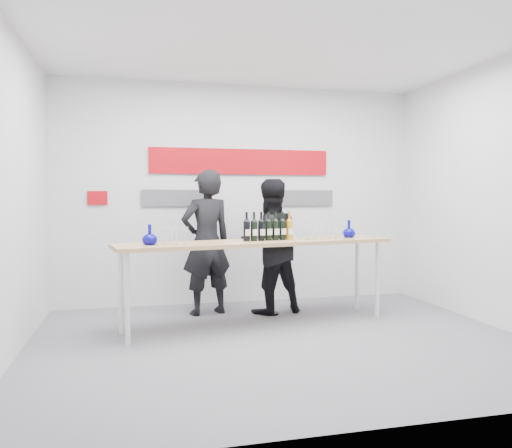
% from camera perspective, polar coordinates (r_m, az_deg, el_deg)
% --- Properties ---
extents(ground, '(5.00, 5.00, 0.00)m').
position_cam_1_polar(ground, '(5.20, 2.91, -13.19)').
color(ground, slate).
rests_on(ground, ground).
extents(back_wall, '(5.00, 0.04, 3.00)m').
position_cam_1_polar(back_wall, '(6.94, -1.77, 3.40)').
color(back_wall, silver).
rests_on(back_wall, ground).
extents(signage, '(3.38, 0.02, 0.79)m').
position_cam_1_polar(signage, '(6.91, -2.18, 5.95)').
color(signage, '#B80710').
rests_on(signage, back_wall).
extents(tasting_table, '(3.27, 1.17, 0.96)m').
position_cam_1_polar(tasting_table, '(5.67, 0.24, -2.67)').
color(tasting_table, tan).
rests_on(tasting_table, ground).
extents(wine_bottles, '(0.62, 0.18, 0.33)m').
position_cam_1_polar(wine_bottles, '(5.71, 1.43, -0.24)').
color(wine_bottles, black).
rests_on(wine_bottles, tasting_table).
extents(decanter_left, '(0.16, 0.16, 0.21)m').
position_cam_1_polar(decanter_left, '(5.30, -12.05, -1.19)').
color(decanter_left, '#080787').
rests_on(decanter_left, tasting_table).
extents(decanter_right, '(0.16, 0.16, 0.21)m').
position_cam_1_polar(decanter_right, '(6.25, 10.57, -0.54)').
color(decanter_right, '#080787').
rests_on(decanter_right, tasting_table).
extents(glasses_left, '(0.39, 0.26, 0.18)m').
position_cam_1_polar(glasses_left, '(5.32, -10.03, -1.32)').
color(glasses_left, silver).
rests_on(glasses_left, tasting_table).
extents(glasses_right, '(0.58, 0.31, 0.18)m').
position_cam_1_polar(glasses_right, '(6.04, 7.58, -0.78)').
color(glasses_right, silver).
rests_on(glasses_right, tasting_table).
extents(presenter_left, '(0.75, 0.60, 1.80)m').
position_cam_1_polar(presenter_left, '(6.23, -5.69, -2.10)').
color(presenter_left, black).
rests_on(presenter_left, ground).
extents(presenter_right, '(0.93, 0.79, 1.69)m').
position_cam_1_polar(presenter_right, '(6.28, 1.55, -2.55)').
color(presenter_right, black).
rests_on(presenter_right, ground).
extents(mic_stand, '(0.18, 0.18, 1.56)m').
position_cam_1_polar(mic_stand, '(6.23, 1.78, -6.02)').
color(mic_stand, black).
rests_on(mic_stand, ground).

